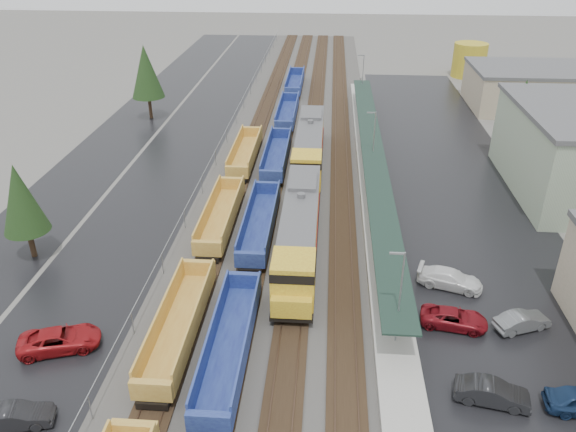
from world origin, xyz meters
name	(u,v)px	position (x,y,z in m)	size (l,w,h in m)	color
ballast_strip	(296,145)	(0.00, 60.00, 0.04)	(20.00, 160.00, 0.08)	#302D2B
trackbed	(296,144)	(0.00, 60.00, 0.16)	(14.60, 160.00, 0.22)	black
west_parking_lot	(187,142)	(-15.00, 60.00, 0.01)	(10.00, 160.00, 0.02)	black
west_road	(116,140)	(-25.00, 60.00, 0.01)	(9.00, 160.00, 0.02)	black
east_commuter_lot	(452,180)	(19.00, 50.00, 0.01)	(16.00, 100.00, 0.02)	black
station_platform	(371,172)	(9.50, 50.01, 0.73)	(3.00, 80.00, 8.00)	#9E9B93
chainlink_fence	(224,136)	(-9.50, 58.44, 1.61)	(0.08, 160.04, 2.02)	gray
distant_hills	(444,2)	(44.79, 210.68, 0.00)	(301.00, 140.00, 25.20)	#45503E
tree_west_near	(20,199)	(-22.00, 30.00, 5.82)	(3.96, 3.96, 9.00)	#332316
tree_west_far	(146,72)	(-23.00, 70.00, 7.12)	(4.84, 4.84, 11.00)	#332316
tree_east	(522,108)	(28.00, 58.00, 6.47)	(4.40, 4.40, 10.00)	#332316
locomotive_lead	(299,233)	(2.00, 31.48, 2.60)	(3.31, 21.80, 4.93)	black
locomotive_trail	(309,147)	(2.00, 52.48, 2.60)	(3.31, 21.80, 4.93)	black
well_string_yellow	(179,324)	(-6.00, 19.97, 1.19)	(2.70, 81.56, 2.40)	#B88233
well_string_blue	(260,223)	(-2.00, 35.55, 1.19)	(2.69, 119.78, 2.39)	navy
storage_tank	(469,60)	(30.74, 99.85, 3.16)	(6.32, 6.32, 6.32)	gold
parked_car_west_b	(15,417)	(-13.87, 11.25, 0.73)	(4.40, 1.54, 1.45)	black
parked_car_west_c	(60,340)	(-14.20, 18.15, 0.78)	(5.61, 2.59, 1.56)	maroon
parked_car_east_a	(492,393)	(15.11, 15.32, 0.77)	(4.64, 1.62, 1.53)	black
parked_car_east_b	(454,318)	(14.13, 22.81, 0.69)	(4.96, 2.28, 1.38)	maroon
parked_car_east_c	(450,279)	(14.74, 27.96, 0.77)	(5.29, 2.15, 1.54)	white
parked_car_east_e	(522,321)	(19.10, 22.82, 0.70)	(4.26, 1.48, 1.40)	#5C5E61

